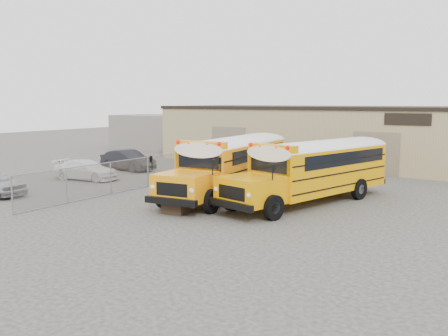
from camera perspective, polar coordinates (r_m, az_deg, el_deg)
The scene contains 9 objects.
ground at distance 24.22m, azimuth -2.82°, elevation -4.48°, with size 120.00×120.00×0.00m, color #353431.
warehouse at distance 41.61m, azimuth 13.66°, elevation 3.70°, with size 30.20×10.20×4.67m.
chainlink_fence at distance 30.09m, azimuth -8.70°, elevation -0.43°, with size 0.07×18.07×1.81m.
distant_building_left at distance 54.73m, azimuth -7.86°, elevation 4.14°, with size 8.00×6.00×3.60m, color slate.
school_bus_left at distance 33.12m, azimuth 5.84°, elevation 2.01°, with size 3.85×11.17×3.20m.
school_bus_right at distance 31.01m, azimuth 17.48°, elevation 1.27°, with size 5.07×11.11×3.16m.
tarp_bundle at distance 22.83m, azimuth -5.51°, elevation -3.20°, with size 1.17×1.15×1.57m.
car_white at distance 33.68m, azimuth -15.48°, elevation -0.21°, with size 1.81×4.44×1.29m, color white.
car_dark at distance 37.65m, azimuth -10.94°, elevation 0.90°, with size 1.59×4.55×1.50m, color black.
Camera 1 is at (14.00, -19.09, 5.09)m, focal length 40.00 mm.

